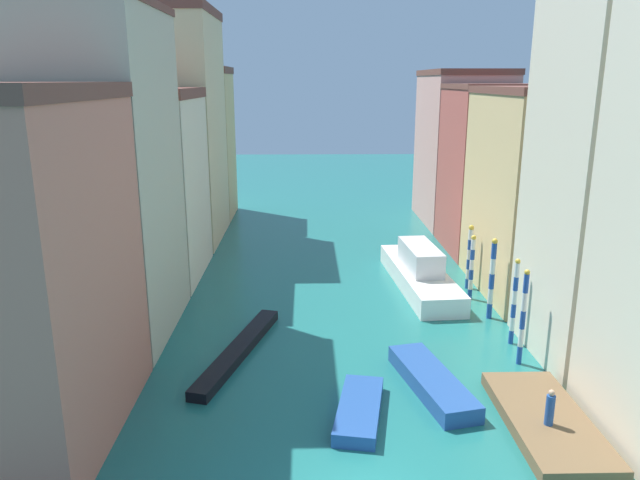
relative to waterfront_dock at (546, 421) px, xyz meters
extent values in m
plane|color=#1E6B66|center=(-8.01, 19.90, -0.29)|extent=(154.00, 154.00, 0.00)
cube|color=#C6705B|center=(-21.67, 0.31, 6.48)|extent=(7.39, 10.53, 13.54)
cube|color=#BCB299|center=(-21.67, 10.82, 8.66)|extent=(7.39, 10.11, 17.89)
cube|color=brown|center=(-21.67, 10.82, 17.82)|extent=(7.54, 10.31, 0.43)
cube|color=beige|center=(-21.67, 21.11, 6.22)|extent=(7.39, 9.71, 13.01)
cube|color=brown|center=(-21.67, 21.11, 13.09)|extent=(7.54, 9.90, 0.73)
cube|color=beige|center=(-21.67, 32.13, 9.49)|extent=(7.39, 11.16, 19.56)
cube|color=brown|center=(-21.67, 32.13, 19.65)|extent=(7.54, 11.39, 0.76)
cube|color=#DBB77A|center=(-21.67, 41.61, 7.16)|extent=(7.39, 7.25, 14.89)
cube|color=brown|center=(-21.67, 41.61, 14.96)|extent=(7.54, 7.40, 0.71)
cube|color=beige|center=(5.66, 6.97, 9.44)|extent=(7.39, 7.90, 19.44)
cube|color=#DBB77A|center=(5.66, 17.04, 6.41)|extent=(7.39, 11.35, 13.39)
cube|color=brown|center=(5.66, 17.04, 13.34)|extent=(7.54, 11.57, 0.49)
cube|color=#B25147|center=(5.66, 27.55, 6.50)|extent=(7.39, 9.15, 13.57)
cube|color=brown|center=(5.66, 27.55, 13.49)|extent=(7.54, 9.33, 0.41)
cube|color=tan|center=(5.66, 38.37, 7.07)|extent=(7.39, 11.81, 14.71)
cube|color=brown|center=(5.66, 38.37, 14.71)|extent=(7.54, 12.04, 0.56)
cube|color=brown|center=(0.00, 0.00, 0.00)|extent=(3.32, 7.70, 0.57)
cylinder|color=#234C93|center=(-0.22, -0.69, 0.94)|extent=(0.36, 0.36, 1.31)
sphere|color=tan|center=(-0.22, -0.69, 1.73)|extent=(0.26, 0.26, 0.26)
cylinder|color=#1E479E|center=(0.88, 5.85, 0.20)|extent=(0.26, 0.26, 0.98)
cylinder|color=white|center=(0.88, 5.85, 1.18)|extent=(0.26, 0.26, 0.98)
cylinder|color=#1E479E|center=(0.88, 5.85, 2.16)|extent=(0.26, 0.26, 0.98)
cylinder|color=white|center=(0.88, 5.85, 3.14)|extent=(0.26, 0.26, 0.98)
cylinder|color=#1E479E|center=(0.88, 5.85, 4.11)|extent=(0.26, 0.26, 0.98)
sphere|color=gold|center=(0.88, 5.85, 4.71)|extent=(0.29, 0.29, 0.29)
cylinder|color=#1E479E|center=(1.29, 8.31, 0.10)|extent=(0.26, 0.26, 0.78)
cylinder|color=white|center=(1.29, 8.31, 0.89)|extent=(0.26, 0.26, 0.78)
cylinder|color=#1E479E|center=(1.29, 8.31, 1.67)|extent=(0.26, 0.26, 0.78)
cylinder|color=white|center=(1.29, 8.31, 2.45)|extent=(0.26, 0.26, 0.78)
cylinder|color=#1E479E|center=(1.29, 8.31, 3.24)|extent=(0.26, 0.26, 0.78)
cylinder|color=white|center=(1.29, 8.31, 4.02)|extent=(0.26, 0.26, 0.78)
sphere|color=gold|center=(1.29, 8.31, 4.52)|extent=(0.29, 0.29, 0.29)
cylinder|color=#1E479E|center=(1.17, 12.01, 0.19)|extent=(0.32, 0.32, 0.96)
cylinder|color=white|center=(1.17, 12.01, 1.15)|extent=(0.32, 0.32, 0.96)
cylinder|color=#1E479E|center=(1.17, 12.01, 2.11)|extent=(0.32, 0.32, 0.96)
cylinder|color=white|center=(1.17, 12.01, 3.07)|extent=(0.32, 0.32, 0.96)
cylinder|color=#1E479E|center=(1.17, 12.01, 4.03)|extent=(0.32, 0.32, 0.96)
sphere|color=gold|center=(1.17, 12.01, 4.64)|extent=(0.35, 0.35, 0.35)
cylinder|color=#1E479E|center=(0.86, 15.36, 0.06)|extent=(0.30, 0.30, 0.69)
cylinder|color=white|center=(0.86, 15.36, 0.75)|extent=(0.30, 0.30, 0.69)
cylinder|color=#1E479E|center=(0.86, 15.36, 1.44)|extent=(0.30, 0.30, 0.69)
cylinder|color=white|center=(0.86, 15.36, 2.14)|extent=(0.30, 0.30, 0.69)
cylinder|color=#1E479E|center=(0.86, 15.36, 2.83)|extent=(0.30, 0.30, 0.69)
cylinder|color=white|center=(0.86, 15.36, 3.52)|extent=(0.30, 0.30, 0.69)
sphere|color=gold|center=(0.86, 15.36, 3.99)|extent=(0.33, 0.33, 0.33)
cylinder|color=#1E479E|center=(1.28, 17.48, 0.07)|extent=(0.34, 0.34, 0.71)
cylinder|color=white|center=(1.28, 17.48, 0.78)|extent=(0.34, 0.34, 0.71)
cylinder|color=#1E479E|center=(1.28, 17.48, 1.50)|extent=(0.34, 0.34, 0.71)
cylinder|color=white|center=(1.28, 17.48, 2.21)|extent=(0.34, 0.34, 0.71)
cylinder|color=#1E479E|center=(1.28, 17.48, 2.93)|extent=(0.34, 0.34, 0.71)
cylinder|color=white|center=(1.28, 17.48, 3.64)|extent=(0.34, 0.34, 0.71)
sphere|color=gold|center=(1.28, 17.48, 4.13)|extent=(0.37, 0.37, 0.37)
cube|color=white|center=(-2.07, 17.98, 0.38)|extent=(4.01, 12.82, 1.34)
cube|color=silver|center=(-2.07, 17.98, 1.89)|extent=(2.40, 5.64, 1.67)
cube|color=black|center=(-13.80, 7.25, -0.02)|extent=(3.79, 10.30, 0.53)
cube|color=#234C93|center=(-7.85, 1.06, 0.02)|extent=(2.69, 5.35, 0.62)
cube|color=#234C93|center=(-4.20, 3.30, 0.12)|extent=(3.30, 7.00, 0.81)
camera|label=1|loc=(-10.12, -22.11, 13.95)|focal=33.43mm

